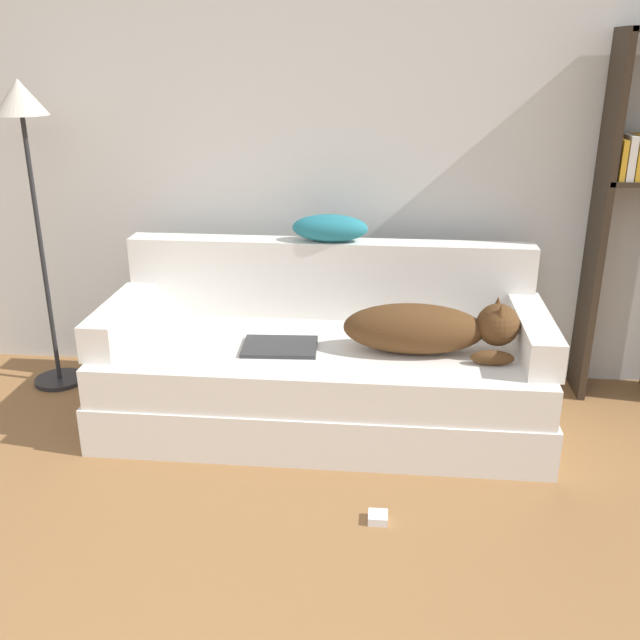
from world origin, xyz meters
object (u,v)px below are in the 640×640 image
object	(u,v)px
dog	(430,328)
laptop	(280,347)
throw_pillow	(330,228)
power_adapter	(378,518)
couch	(322,383)
floor_lamp	(26,146)

from	to	relation	value
dog	laptop	world-z (taller)	dog
laptop	throw_pillow	distance (m)	0.67
throw_pillow	power_adapter	size ratio (longest dim) A/B	4.97
couch	dog	size ratio (longest dim) A/B	2.65
throw_pillow	floor_lamp	world-z (taller)	floor_lamp
couch	floor_lamp	xyz separation A→B (m)	(-1.49, 0.30, 1.07)
throw_pillow	power_adapter	xyz separation A→B (m)	(0.29, -1.13, -0.87)
power_adapter	couch	bearing A→B (deg)	110.75
dog	floor_lamp	world-z (taller)	floor_lamp
dog	power_adapter	world-z (taller)	dog
couch	throw_pillow	bearing A→B (deg)	89.29
floor_lamp	power_adapter	distance (m)	2.43
dog	throw_pillow	bearing A→B (deg)	138.60
laptop	floor_lamp	size ratio (longest dim) A/B	0.22
dog	laptop	distance (m)	0.69
laptop	throw_pillow	size ratio (longest dim) A/B	0.94
couch	laptop	size ratio (longest dim) A/B	5.86
throw_pillow	power_adapter	bearing A→B (deg)	-75.66
laptop	throw_pillow	bearing A→B (deg)	63.61
couch	throw_pillow	xyz separation A→B (m)	(0.00, 0.36, 0.68)
couch	throw_pillow	world-z (taller)	throw_pillow
throw_pillow	floor_lamp	bearing A→B (deg)	-177.77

